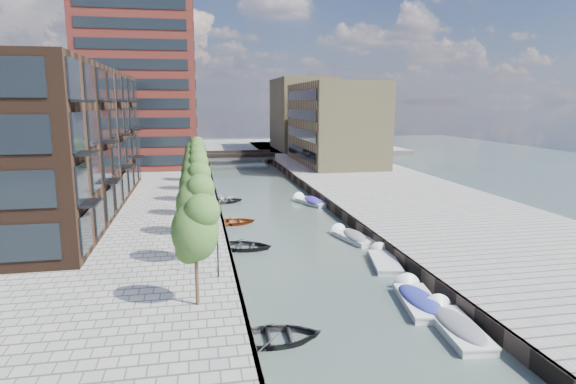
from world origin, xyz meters
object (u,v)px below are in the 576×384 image
object	(u,v)px
sloop_3	(223,200)
motorboat_4	(352,237)
tree_5	(194,155)
sloop_1	(275,342)
sloop_2	(233,224)
sloop_4	(225,203)
car	(309,159)
tree_2	(195,183)
tree_0	(195,227)
tree_6	(194,150)
tree_3	(194,171)
motorboat_0	(417,300)
sloop_0	(242,249)
tree_4	(194,162)
motorboat_1	(454,326)
tree_1	(195,201)
motorboat_2	(383,261)
motorboat_3	(310,202)
bridge	(239,156)

from	to	relation	value
sloop_3	motorboat_4	bearing A→B (deg)	-172.68
tree_5	sloop_1	xyz separation A→B (m)	(3.74, -38.00, -5.31)
sloop_2	sloop_4	world-z (taller)	sloop_2
sloop_1	car	distance (m)	63.86
sloop_1	tree_2	bearing A→B (deg)	13.01
sloop_3	sloop_1	bearing A→B (deg)	160.45
tree_0	tree_6	size ratio (longest dim) A/B	1.00
tree_3	tree_0	bearing A→B (deg)	-90.00
sloop_1	motorboat_0	distance (m)	9.51
sloop_0	tree_4	bearing A→B (deg)	31.07
tree_3	sloop_1	size ratio (longest dim) A/B	1.25
sloop_0	motorboat_1	world-z (taller)	motorboat_1
sloop_0	tree_2	bearing A→B (deg)	86.92
tree_1	car	world-z (taller)	tree_1
tree_3	motorboat_4	size ratio (longest dim) A/B	1.13
tree_3	sloop_0	xyz separation A→B (m)	(3.62, -8.38, -5.31)
tree_2	sloop_3	xyz separation A→B (m)	(3.24, 18.77, -5.31)
sloop_3	motorboat_2	size ratio (longest dim) A/B	0.74
tree_1	motorboat_1	size ratio (longest dim) A/B	1.07
tree_6	sloop_1	world-z (taller)	tree_6
sloop_2	motorboat_4	world-z (taller)	motorboat_4
sloop_0	sloop_1	xyz separation A→B (m)	(0.12, -15.62, 0.00)
tree_1	tree_2	xyz separation A→B (m)	(0.00, 7.00, 0.00)
motorboat_2	tree_6	bearing A→B (deg)	111.45
tree_1	sloop_4	xyz separation A→B (m)	(3.44, 24.32, -5.31)
tree_1	sloop_2	bearing A→B (deg)	75.84
tree_0	sloop_1	size ratio (longest dim) A/B	1.25
tree_0	sloop_4	size ratio (longest dim) A/B	1.38
tree_4	motorboat_4	world-z (taller)	tree_4
motorboat_3	motorboat_1	bearing A→B (deg)	-90.04
tree_4	motorboat_1	xyz separation A→B (m)	(13.18, -31.49, -5.09)
tree_2	tree_3	xyz separation A→B (m)	(0.00, 7.00, 0.00)
tree_3	car	distance (m)	42.91
tree_4	car	distance (m)	36.91
tree_1	sloop_2	distance (m)	15.34
motorboat_3	sloop_2	bearing A→B (deg)	-140.23
car	tree_1	bearing A→B (deg)	-134.03
tree_3	tree_5	xyz separation A→B (m)	(0.00, 14.00, 0.00)
motorboat_1	car	size ratio (longest dim) A/B	1.31
motorboat_4	tree_4	bearing A→B (deg)	132.78
sloop_0	sloop_1	distance (m)	15.62
bridge	tree_5	distance (m)	34.30
car	motorboat_1	bearing A→B (deg)	-119.12
motorboat_1	motorboat_3	world-z (taller)	motorboat_3
motorboat_4	sloop_2	bearing A→B (deg)	143.22
car	motorboat_3	bearing A→B (deg)	-125.97
motorboat_2	sloop_4	bearing A→B (deg)	112.99
tree_1	motorboat_4	world-z (taller)	tree_1
tree_1	motorboat_2	bearing A→B (deg)	1.65
motorboat_0	motorboat_3	distance (m)	28.99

